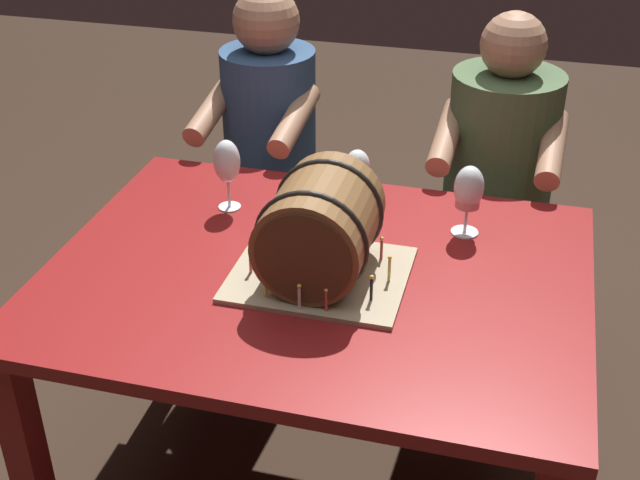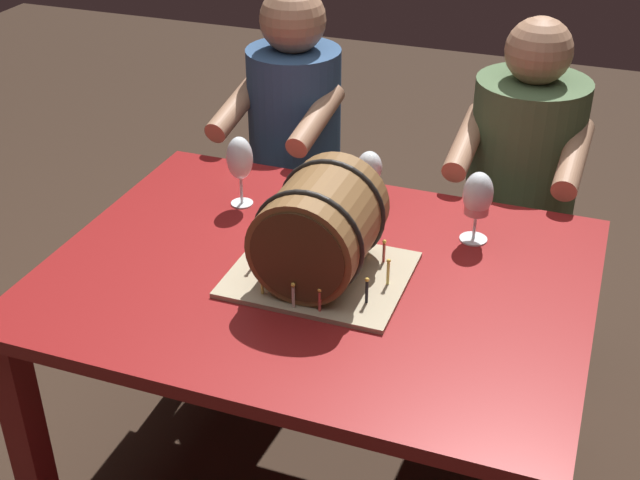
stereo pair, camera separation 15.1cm
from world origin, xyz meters
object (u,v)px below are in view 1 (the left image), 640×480
object	(u,v)px
wine_glass_empty	(227,163)
person_seated_right	(494,211)
dining_table	(316,308)
person_seated_left	(271,185)
barrel_cake	(320,230)
wine_glass_rose	(469,191)
wine_glass_amber	(357,169)

from	to	relation	value
wine_glass_empty	person_seated_right	bearing A→B (deg)	38.68
dining_table	person_seated_right	size ratio (longest dim) A/B	1.08
person_seated_right	person_seated_left	bearing A→B (deg)	-179.98
barrel_cake	wine_glass_empty	bearing A→B (deg)	140.51
wine_glass_rose	person_seated_right	world-z (taller)	person_seated_right
barrel_cake	wine_glass_rose	size ratio (longest dim) A/B	2.18
wine_glass_amber	wine_glass_rose	size ratio (longest dim) A/B	0.87
dining_table	person_seated_left	distance (m)	0.88
wine_glass_rose	person_seated_left	world-z (taller)	person_seated_left
barrel_cake	person_seated_right	xyz separation A→B (m)	(0.36, 0.81, -0.33)
wine_glass_rose	person_seated_left	bearing A→B (deg)	143.25
person_seated_right	barrel_cake	bearing A→B (deg)	-113.72
dining_table	wine_glass_amber	distance (m)	0.41
person_seated_left	person_seated_right	distance (m)	0.74
dining_table	wine_glass_rose	xyz separation A→B (m)	(0.32, 0.27, 0.23)
dining_table	barrel_cake	size ratio (longest dim) A/B	3.13
dining_table	person_seated_left	size ratio (longest dim) A/B	1.06
barrel_cake	wine_glass_rose	bearing A→B (deg)	43.88
wine_glass_amber	person_seated_right	distance (m)	0.65
dining_table	wine_glass_amber	world-z (taller)	wine_glass_amber
dining_table	barrel_cake	distance (m)	0.23
wine_glass_rose	person_seated_right	bearing A→B (deg)	84.38
dining_table	barrel_cake	world-z (taller)	barrel_cake
dining_table	wine_glass_amber	bearing A→B (deg)	86.85
person_seated_left	person_seated_right	size ratio (longest dim) A/B	1.02
wine_glass_amber	person_seated_right	xyz separation A→B (m)	(0.35, 0.44, -0.31)
barrel_cake	person_seated_right	bearing A→B (deg)	66.28
person_seated_left	dining_table	bearing A→B (deg)	-64.75
person_seated_right	wine_glass_rose	bearing A→B (deg)	-95.62
barrel_cake	dining_table	bearing A→B (deg)	123.67
wine_glass_empty	person_seated_left	size ratio (longest dim) A/B	0.16
barrel_cake	wine_glass_amber	world-z (taller)	barrel_cake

